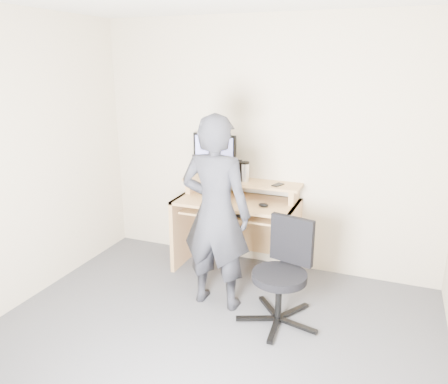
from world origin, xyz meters
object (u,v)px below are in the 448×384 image
Objects in this scene: person at (216,213)px; desk at (239,217)px; office_chair at (284,268)px; monitor at (214,152)px.

desk is at bearing -84.26° from person.
desk is at bearing 143.98° from office_chair.
monitor is 1.49m from office_chair.
person is (-0.61, 0.04, 0.38)m from office_chair.
desk is 0.71m from monitor.
desk is 0.71× the size of person.
person is at bearing -85.79° from desk.
monitor is at bearing -65.34° from person.
monitor is at bearing 151.60° from office_chair.
monitor is (-0.30, 0.09, 0.63)m from desk.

